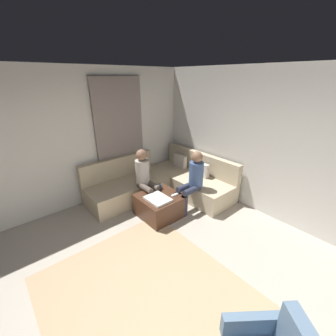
# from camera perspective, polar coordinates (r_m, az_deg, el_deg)

# --- Properties ---
(ground_plane) EXTENTS (6.00, 6.00, 0.10)m
(ground_plane) POSITION_cam_1_polar(r_m,az_deg,el_deg) (3.02, -4.21, -34.78)
(ground_plane) COLOR #B2A899
(wall_back) EXTENTS (6.00, 0.12, 2.70)m
(wall_back) POSITION_cam_1_polar(r_m,az_deg,el_deg) (4.23, 29.12, 4.19)
(wall_back) COLOR silver
(wall_back) RESTS_ON ground_plane
(wall_left) EXTENTS (0.12, 6.00, 2.70)m
(wall_left) POSITION_cam_1_polar(r_m,az_deg,el_deg) (4.53, -27.65, 5.54)
(wall_left) COLOR silver
(wall_left) RESTS_ON ground_plane
(curtain_panel) EXTENTS (0.06, 1.10, 2.50)m
(curtain_panel) POSITION_cam_1_polar(r_m,az_deg,el_deg) (4.89, -12.34, 7.56)
(curtain_panel) COLOR gray
(curtain_panel) RESTS_ON ground_plane
(area_rug) EXTENTS (2.60, 2.20, 0.01)m
(area_rug) POSITION_cam_1_polar(r_m,az_deg,el_deg) (3.10, -5.08, -30.79)
(area_rug) COLOR tan
(area_rug) RESTS_ON ground_plane
(sectional_couch) EXTENTS (2.10, 2.55, 0.87)m
(sectional_couch) POSITION_cam_1_polar(r_m,az_deg,el_deg) (4.94, -1.21, -3.82)
(sectional_couch) COLOR #C6B593
(sectional_couch) RESTS_ON ground_plane
(ottoman) EXTENTS (0.76, 0.76, 0.42)m
(ottoman) POSITION_cam_1_polar(r_m,az_deg,el_deg) (4.26, -2.18, -9.68)
(ottoman) COLOR #4C2D1E
(ottoman) RESTS_ON ground_plane
(folded_blanket) EXTENTS (0.44, 0.36, 0.04)m
(folded_blanket) POSITION_cam_1_polar(r_m,az_deg,el_deg) (4.00, -2.69, -8.09)
(folded_blanket) COLOR white
(folded_blanket) RESTS_ON ottoman
(coffee_mug) EXTENTS (0.08, 0.08, 0.10)m
(coffee_mug) POSITION_cam_1_polar(r_m,az_deg,el_deg) (4.37, -2.18, -4.83)
(coffee_mug) COLOR #334C72
(coffee_mug) RESTS_ON ottoman
(game_remote) EXTENTS (0.05, 0.15, 0.02)m
(game_remote) POSITION_cam_1_polar(r_m,az_deg,el_deg) (4.14, 1.73, -7.05)
(game_remote) COLOR white
(game_remote) RESTS_ON ottoman
(person_on_couch_back) EXTENTS (0.30, 0.60, 1.20)m
(person_on_couch_back) POSITION_cam_1_polar(r_m,az_deg,el_deg) (4.26, 6.44, -2.88)
(person_on_couch_back) COLOR #2D3347
(person_on_couch_back) RESTS_ON ground_plane
(person_on_couch_side) EXTENTS (0.60, 0.30, 1.20)m
(person_on_couch_side) POSITION_cam_1_polar(r_m,az_deg,el_deg) (4.36, -5.94, -2.27)
(person_on_couch_side) COLOR brown
(person_on_couch_side) RESTS_ON ground_plane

